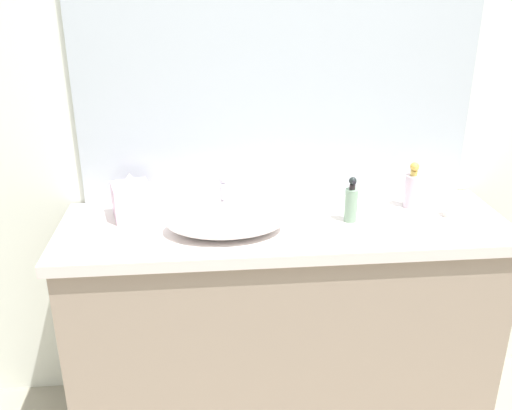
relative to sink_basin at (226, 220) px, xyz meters
name	(u,v)px	position (x,y,z in m)	size (l,w,h in m)	color
bathroom_wall_rear	(303,84)	(0.31, 0.35, 0.39)	(6.00, 0.06, 2.60)	silver
vanity_counter	(283,325)	(0.21, 0.05, -0.48)	(1.59, 0.51, 0.87)	gray
wall_mirror_panel	(278,42)	(0.21, 0.31, 0.55)	(1.48, 0.01, 1.18)	#B2BCC6
sink_basin	(226,220)	(0.00, 0.00, 0.00)	(0.41, 0.26, 0.09)	white
faucet	(224,194)	(0.00, 0.15, 0.04)	(0.03, 0.13, 0.14)	silver
soap_dispenser	(351,203)	(0.44, 0.05, 0.02)	(0.05, 0.05, 0.17)	gray
lotion_bottle	(412,189)	(0.70, 0.16, 0.03)	(0.06, 0.06, 0.18)	silver
tissue_box	(131,199)	(-0.33, 0.16, 0.03)	(0.16, 0.16, 0.17)	silver
candle_jar	(451,211)	(0.82, 0.06, -0.03)	(0.06, 0.06, 0.04)	silver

